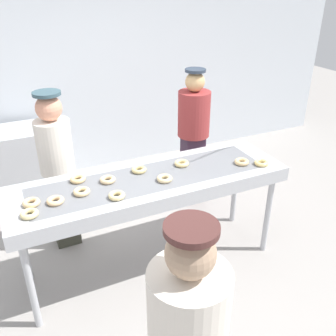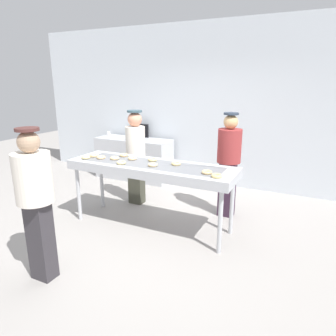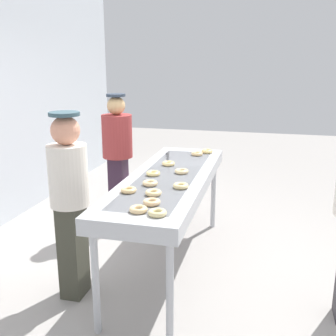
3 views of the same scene
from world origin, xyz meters
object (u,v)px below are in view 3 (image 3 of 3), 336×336
Objects in this scene: plain_donut_0 at (150,183)px; plain_donut_4 at (182,171)px; plain_donut_10 at (138,209)px; plain_donut_8 at (181,186)px; worker_assistant at (118,152)px; plain_donut_6 at (153,173)px; plain_donut_7 at (153,193)px; plain_donut_11 at (207,151)px; plain_donut_2 at (168,163)px; plain_donut_3 at (197,154)px; fryer_conveyor at (169,182)px; plain_donut_1 at (129,190)px; plain_donut_5 at (152,202)px; plain_donut_9 at (157,213)px; worker_baker at (70,196)px.

plain_donut_0 is 0.47m from plain_donut_4.
plain_donut_0 and plain_donut_10 have the same top height.
worker_assistant is (1.24, 1.04, -0.04)m from plain_donut_8.
plain_donut_6 is 0.57m from plain_donut_7.
plain_donut_0 is at bearing 168.19° from plain_donut_11.
plain_donut_7 is at bearing -163.68° from plain_donut_6.
plain_donut_3 is (0.51, -0.20, 0.00)m from plain_donut_2.
plain_donut_4 is 0.08× the size of worker_assistant.
plain_donut_3 is 0.77m from plain_donut_4.
plain_donut_10 is (-0.62, -0.10, 0.00)m from plain_donut_0.
plain_donut_10 is at bearing -170.96° from plain_donut_0.
plain_donut_0 is at bearing 87.98° from plain_donut_8.
plain_donut_0 is at bearing -168.78° from plain_donut_6.
plain_donut_1 reaches higher than fryer_conveyor.
plain_donut_5 is 0.78m from plain_donut_6.
worker_baker reaches higher than plain_donut_9.
plain_donut_1 is 1.00× the size of plain_donut_4.
worker_assistant is (0.53, 0.76, -0.04)m from plain_donut_2.
plain_donut_6 is at bearing 30.60° from worker_assistant.
plain_donut_8 is at bearing -133.17° from plain_donut_6.
plain_donut_10 is 0.08× the size of worker_assistant.
worker_baker is at bearing 152.47° from plain_donut_3.
plain_donut_2 is 1.17m from worker_baker.
plain_donut_2 is at bearing 4.78° from plain_donut_10.
plain_donut_9 is (-1.35, -0.26, 0.00)m from plain_donut_2.
plain_donut_5 is (-0.23, -0.26, 0.00)m from plain_donut_1.
plain_donut_10 is at bearing 18.30° from worker_assistant.
plain_donut_9 is 0.92m from worker_baker.
plain_donut_3 is 0.18m from plain_donut_11.
plain_donut_4 is 1.00× the size of plain_donut_9.
plain_donut_3 is at bearing 1.66° from plain_donut_9.
plain_donut_0 and plain_donut_3 have the same top height.
plain_donut_0 is 1.00× the size of plain_donut_5.
worker_assistant is (-0.13, 1.05, -0.04)m from plain_donut_11.
plain_donut_2 is at bearing -6.51° from plain_donut_1.
plain_donut_7 is 0.29m from plain_donut_8.
plain_donut_5 is at bearing -161.99° from plain_donut_0.
plain_donut_11 is (1.06, -0.34, 0.00)m from plain_donut_6.
plain_donut_2 is (0.92, -0.11, 0.00)m from plain_donut_1.
fryer_conveyor is at bearing 1.12° from plain_donut_10.
fryer_conveyor is 18.27× the size of plain_donut_5.
plain_donut_1 is at bearing 155.73° from plain_donut_4.
plain_donut_2 is 0.93m from worker_assistant.
worker_assistant reaches higher than plain_donut_2.
plain_donut_4 is 1.00× the size of plain_donut_5.
worker_assistant is at bearing 44.08° from fryer_conveyor.
plain_donut_4 is 1.00× the size of plain_donut_11.
fryer_conveyor is 0.37m from plain_donut_0.
plain_donut_7 is at bearing 12.82° from plain_donut_5.
worker_baker reaches higher than plain_donut_10.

